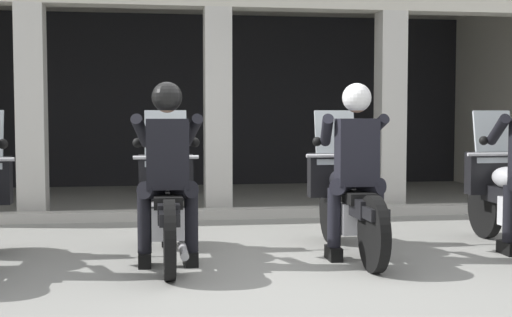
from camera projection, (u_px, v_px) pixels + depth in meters
The scene contains 7 objects.
ground_plane at pixel (228, 215), 9.12m from camera, with size 80.00×80.00×0.00m, color gray.
station_building at pixel (205, 66), 11.33m from camera, with size 10.55×4.39×3.29m.
kerb_strip at pixel (222, 214), 8.79m from camera, with size 10.05×0.24×0.12m, color #B7B5AD.
motorcycle_center_left at pixel (167, 204), 6.31m from camera, with size 0.62×2.04×1.35m.
police_officer_center_left at pixel (167, 157), 6.00m from camera, with size 0.63×0.61×1.58m.
motorcycle_center_right at pixel (347, 200), 6.58m from camera, with size 0.62×2.04×1.35m.
police_officer_center_right at pixel (356, 156), 6.27m from camera, with size 0.63×0.61×1.58m.
Camera 1 is at (-0.96, -6.01, 1.31)m, focal length 49.17 mm.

